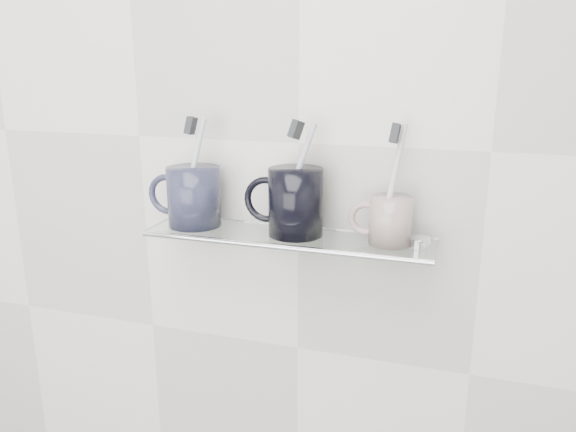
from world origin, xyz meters
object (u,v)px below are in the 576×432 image
at_px(mug_center, 296,202).
at_px(shelf_glass, 288,237).
at_px(mug_left, 194,197).
at_px(mug_right, 391,220).

bearing_deg(mug_center, shelf_glass, -175.32).
distance_m(mug_left, mug_center, 0.19).
bearing_deg(mug_center, mug_right, -18.06).
height_order(shelf_glass, mug_right, mug_right).
bearing_deg(mug_left, mug_right, -17.49).
bearing_deg(shelf_glass, mug_center, 22.73).
bearing_deg(shelf_glass, mug_right, 1.65).
distance_m(shelf_glass, mug_left, 0.19).
bearing_deg(mug_left, shelf_glass, -19.08).
height_order(shelf_glass, mug_center, mug_center).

